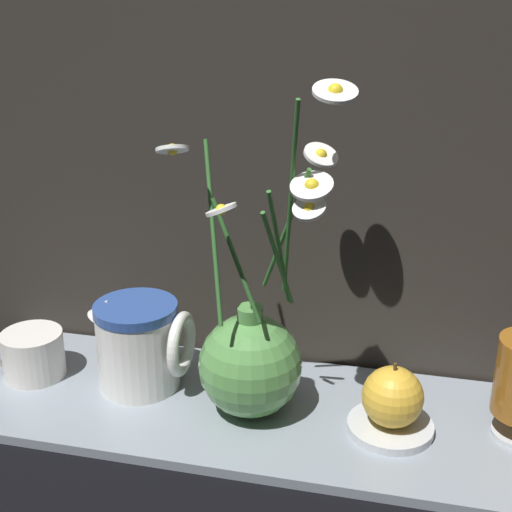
# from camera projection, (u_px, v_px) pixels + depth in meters

# --- Properties ---
(ground_plane) EXTENTS (6.00, 6.00, 0.00)m
(ground_plane) POSITION_uv_depth(u_px,v_px,m) (258.00, 415.00, 0.87)
(ground_plane) COLOR black
(shelf) EXTENTS (0.77, 0.25, 0.01)m
(shelf) POSITION_uv_depth(u_px,v_px,m) (258.00, 411.00, 0.87)
(shelf) COLOR gray
(shelf) RESTS_ON ground_plane
(vase_with_flowers) EXTENTS (0.21, 0.16, 0.39)m
(vase_with_flowers) POSITION_uv_depth(u_px,v_px,m) (251.00, 358.00, 0.83)
(vase_with_flowers) COLOR #59994C
(vase_with_flowers) RESTS_ON shelf
(yellow_mug) EXTENTS (0.09, 0.08, 0.06)m
(yellow_mug) POSITION_uv_depth(u_px,v_px,m) (32.00, 354.00, 0.92)
(yellow_mug) COLOR silver
(yellow_mug) RESTS_ON shelf
(ceramic_pitcher) EXTENTS (0.13, 0.10, 0.12)m
(ceramic_pitcher) POSITION_uv_depth(u_px,v_px,m) (140.00, 341.00, 0.89)
(ceramic_pitcher) COLOR white
(ceramic_pitcher) RESTS_ON shelf
(saucer_plate) EXTENTS (0.10, 0.10, 0.01)m
(saucer_plate) POSITION_uv_depth(u_px,v_px,m) (390.00, 427.00, 0.82)
(saucer_plate) COLOR silver
(saucer_plate) RESTS_ON shelf
(orange_fruit) EXTENTS (0.07, 0.07, 0.08)m
(orange_fruit) POSITION_uv_depth(u_px,v_px,m) (393.00, 397.00, 0.81)
(orange_fruit) COLOR gold
(orange_fruit) RESTS_ON saucer_plate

